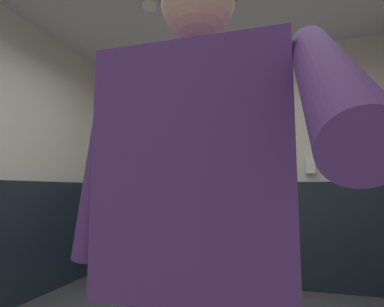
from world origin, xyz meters
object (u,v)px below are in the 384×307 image
(person, at_px, (197,222))
(urinal_left, at_px, (185,215))
(soap_dispenser, at_px, (310,165))
(urinal_middle, at_px, (249,217))

(person, bearing_deg, urinal_left, 108.22)
(urinal_left, bearing_deg, soap_dispenser, 4.81)
(urinal_middle, distance_m, person, 2.75)
(person, bearing_deg, urinal_middle, 93.19)
(urinal_middle, bearing_deg, urinal_left, 180.00)
(person, distance_m, soap_dispenser, 2.93)
(urinal_left, height_order, soap_dispenser, soap_dispenser)
(urinal_left, bearing_deg, urinal_middle, 0.00)
(urinal_left, distance_m, soap_dispenser, 1.53)
(urinal_middle, relative_size, person, 0.73)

